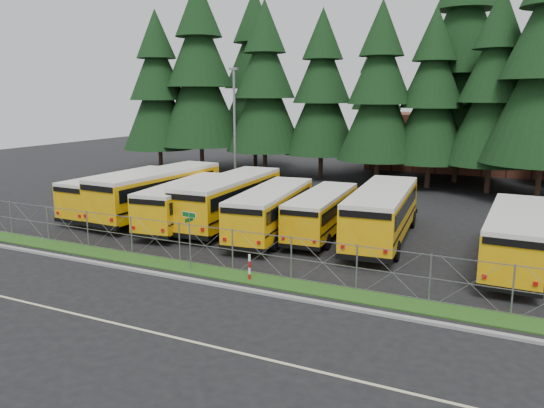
{
  "coord_description": "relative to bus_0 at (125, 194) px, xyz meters",
  "views": [
    {
      "loc": [
        10.98,
        -21.66,
        8.15
      ],
      "look_at": [
        -1.35,
        4.0,
        2.22
      ],
      "focal_mm": 35.0,
      "sensor_mm": 36.0,
      "label": 1
    }
  ],
  "objects": [
    {
      "name": "bus_6",
      "position": [
        17.71,
        0.79,
        0.12
      ],
      "size": [
        3.75,
        11.9,
        3.07
      ],
      "primitive_type": null,
      "rotation": [
        0.0,
        0.0,
        0.09
      ],
      "color": "orange",
      "rests_on": "ground"
    },
    {
      "name": "bus_1",
      "position": [
        2.83,
        0.39,
        0.2
      ],
      "size": [
        3.52,
        12.42,
        3.22
      ],
      "primitive_type": null,
      "rotation": [
        0.0,
        0.0,
        -0.05
      ],
      "color": "orange",
      "rests_on": "ground"
    },
    {
      "name": "conifer_4",
      "position": [
        12.59,
        18.95,
        6.64
      ],
      "size": [
        7.28,
        7.28,
        16.1
      ],
      "primitive_type": null,
      "color": "black",
      "rests_on": "ground"
    },
    {
      "name": "curb",
      "position": [
        13.6,
        -9.28,
        -1.35
      ],
      "size": [
        50.0,
        0.25,
        0.12
      ],
      "primitive_type": "cube",
      "color": "gray",
      "rests_on": "ground"
    },
    {
      "name": "conifer_6",
      "position": [
        21.9,
        19.28,
        6.86
      ],
      "size": [
        7.48,
        7.48,
        16.54
      ],
      "primitive_type": null,
      "color": "black",
      "rests_on": "ground"
    },
    {
      "name": "bus_4",
      "position": [
        11.61,
        -0.65,
        -0.0
      ],
      "size": [
        3.79,
        10.97,
        2.82
      ],
      "primitive_type": null,
      "rotation": [
        0.0,
        0.0,
        0.12
      ],
      "color": "orange",
      "rests_on": "ground"
    },
    {
      "name": "light_standard",
      "position": [
        3.61,
        8.97,
        4.09
      ],
      "size": [
        0.7,
        0.35,
        10.14
      ],
      "color": "gray",
      "rests_on": "ground"
    },
    {
      "name": "conifer_10",
      "position": [
        -3.21,
        25.62,
        8.26
      ],
      "size": [
        8.74,
        8.74,
        19.34
      ],
      "primitive_type": null,
      "color": "black",
      "rests_on": "ground"
    },
    {
      "name": "conifer_2",
      "position": [
        0.77,
        20.09,
        7.15
      ],
      "size": [
        7.74,
        7.74,
        17.13
      ],
      "primitive_type": null,
      "color": "black",
      "rests_on": "ground"
    },
    {
      "name": "grass_verge",
      "position": [
        13.6,
        -7.88,
        -1.38
      ],
      "size": [
        50.0,
        1.4,
        0.06
      ],
      "primitive_type": "cube",
      "color": "#254E16",
      "rests_on": "ground"
    },
    {
      "name": "conifer_1",
      "position": [
        -6.24,
        19.23,
        8.38
      ],
      "size": [
        8.85,
        8.85,
        19.58
      ],
      "primitive_type": null,
      "color": "black",
      "rests_on": "ground"
    },
    {
      "name": "striped_bollard",
      "position": [
        13.97,
        -8.07,
        -0.81
      ],
      "size": [
        0.11,
        0.11,
        1.2
      ],
      "primitive_type": "cylinder",
      "color": "#B20C0C",
      "rests_on": "ground"
    },
    {
      "name": "road_lane_line",
      "position": [
        13.6,
        -14.18,
        -1.41
      ],
      "size": [
        50.0,
        0.12,
        0.01
      ],
      "primitive_type": "cube",
      "color": "beige",
      "rests_on": "ground"
    },
    {
      "name": "street_sign",
      "position": [
        10.81,
        -8.03,
        0.62
      ],
      "size": [
        0.83,
        0.55,
        2.81
      ],
      "color": "gray",
      "rests_on": "ground"
    },
    {
      "name": "chainlink_fence",
      "position": [
        13.6,
        -7.18,
        -0.41
      ],
      "size": [
        44.0,
        0.1,
        2.0
      ],
      "primitive_type": null,
      "color": "gray",
      "rests_on": "ground"
    },
    {
      "name": "conifer_5",
      "position": [
        16.92,
        19.84,
        6.3
      ],
      "size": [
        6.98,
        6.98,
        15.43
      ],
      "primitive_type": null,
      "color": "black",
      "rests_on": "ground"
    },
    {
      "name": "ground",
      "position": [
        13.6,
        -6.18,
        -1.41
      ],
      "size": [
        120.0,
        120.0,
        0.0
      ],
      "primitive_type": "plane",
      "color": "black",
      "rests_on": "ground"
    },
    {
      "name": "conifer_11",
      "position": [
        10.31,
        26.59,
        5.87
      ],
      "size": [
        6.59,
        6.59,
        14.57
      ],
      "primitive_type": null,
      "color": "black",
      "rests_on": "ground"
    },
    {
      "name": "brick_building",
      "position": [
        19.6,
        33.82,
        1.59
      ],
      "size": [
        22.0,
        10.0,
        6.0
      ],
      "primitive_type": "cube",
      "color": "brown",
      "rests_on": "ground"
    },
    {
      "name": "conifer_3",
      "position": [
        6.38,
        21.16,
        6.65
      ],
      "size": [
        7.29,
        7.29,
        16.13
      ],
      "primitive_type": null,
      "color": "black",
      "rests_on": "ground"
    },
    {
      "name": "bus_5",
      "position": [
        14.24,
        0.66,
        -0.13
      ],
      "size": [
        3.0,
        9.94,
        2.57
      ],
      "primitive_type": null,
      "rotation": [
        0.0,
        0.0,
        0.07
      ],
      "color": "orange",
      "rests_on": "ground"
    },
    {
      "name": "conifer_12",
      "position": [
        18.68,
        24.17,
        9.56
      ],
      "size": [
        9.92,
        9.92,
        21.95
      ],
      "primitive_type": null,
      "color": "black",
      "rests_on": "ground"
    },
    {
      "name": "bus_2",
      "position": [
        5.87,
        -0.77,
        -0.02
      ],
      "size": [
        3.72,
        10.86,
        2.79
      ],
      "primitive_type": null,
      "rotation": [
        0.0,
        0.0,
        0.12
      ],
      "color": "orange",
      "rests_on": "ground"
    },
    {
      "name": "bus_3",
      "position": [
        8.15,
        0.59,
        0.14
      ],
      "size": [
        3.34,
        11.97,
        3.11
      ],
      "primitive_type": null,
      "rotation": [
        0.0,
        0.0,
        0.05
      ],
      "color": "orange",
      "rests_on": "ground"
    },
    {
      "name": "bus_0",
      "position": [
        0.0,
        0.0,
        0.0
      ],
      "size": [
        2.81,
        10.83,
        2.82
      ],
      "primitive_type": null,
      "rotation": [
        0.0,
        0.0,
        -0.03
      ],
      "color": "orange",
      "rests_on": "ground"
    },
    {
      "name": "bus_east",
      "position": [
        24.53,
        -1.02,
        0.0
      ],
      "size": [
        2.72,
        10.81,
        2.82
      ],
      "primitive_type": null,
      "rotation": [
        0.0,
        0.0,
        -0.02
      ],
      "color": "orange",
      "rests_on": "ground"
    },
    {
      "name": "conifer_0",
      "position": [
        -10.62,
        17.89,
        6.91
      ],
      "size": [
        7.53,
        7.53,
        16.65
      ],
      "primitive_type": null,
      "color": "black",
      "rests_on": "ground"
    }
  ]
}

